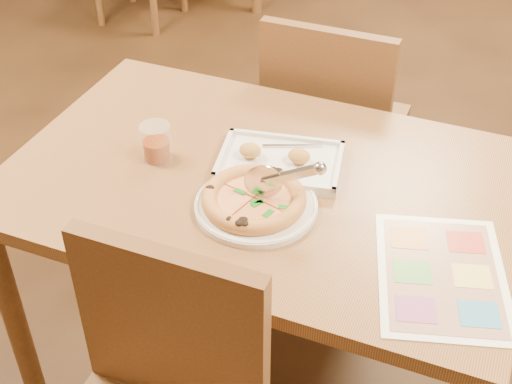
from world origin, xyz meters
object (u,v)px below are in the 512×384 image
at_px(pizza, 254,199).
at_px(appetizer_tray, 279,162).
at_px(plate, 256,206).
at_px(menu, 442,275).
at_px(chair_far, 331,112).
at_px(pizza_cutter, 281,178).
at_px(glass_tumbler, 156,144).
at_px(dining_table, 263,203).

relative_size(pizza, appetizer_tray, 0.73).
distance_m(plate, menu, 0.46).
distance_m(chair_far, pizza_cutter, 0.75).
relative_size(plate, pizza_cutter, 1.70).
bearing_deg(pizza_cutter, appetizer_tray, 94.66).
distance_m(chair_far, appetizer_tray, 0.57).
bearing_deg(glass_tumbler, pizza, -17.13).
xyz_separation_m(pizza, menu, (0.46, -0.06, -0.03)).
bearing_deg(menu, pizza, 172.76).
height_order(pizza, glass_tumbler, glass_tumbler).
bearing_deg(plate, pizza, -171.25).
xyz_separation_m(dining_table, glass_tumbler, (-0.29, -0.03, 0.13)).
bearing_deg(glass_tumbler, menu, -11.33).
xyz_separation_m(chair_far, plate, (0.03, -0.73, 0.16)).
xyz_separation_m(pizza_cutter, glass_tumbler, (-0.37, 0.07, -0.05)).
bearing_deg(menu, pizza_cutter, 168.63).
height_order(dining_table, appetizer_tray, appetizer_tray).
distance_m(pizza_cutter, appetizer_tray, 0.19).
height_order(dining_table, pizza, pizza).
xyz_separation_m(plate, menu, (0.45, -0.06, -0.01)).
height_order(dining_table, glass_tumbler, glass_tumbler).
bearing_deg(menu, chair_far, 121.63).
distance_m(plate, pizza_cutter, 0.10).
height_order(plate, glass_tumbler, glass_tumbler).
distance_m(chair_far, glass_tumbler, 0.72).
relative_size(chair_far, pizza, 1.87).
bearing_deg(menu, dining_table, 159.26).
xyz_separation_m(pizza, appetizer_tray, (-0.00, 0.18, -0.02)).
xyz_separation_m(plate, appetizer_tray, (-0.01, 0.18, 0.01)).
relative_size(appetizer_tray, menu, 0.91).
distance_m(pizza, menu, 0.46).
distance_m(dining_table, menu, 0.52).
bearing_deg(plate, chair_far, 92.32).
bearing_deg(dining_table, menu, -20.74).
distance_m(dining_table, glass_tumbler, 0.32).
xyz_separation_m(pizza_cutter, appetizer_tray, (-0.06, 0.16, -0.08)).
height_order(dining_table, pizza_cutter, pizza_cutter).
relative_size(pizza, menu, 0.66).
height_order(pizza_cutter, menu, pizza_cutter).
bearing_deg(chair_far, glass_tumbler, 65.44).
bearing_deg(appetizer_tray, menu, -27.42).
distance_m(pizza, appetizer_tray, 0.18).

